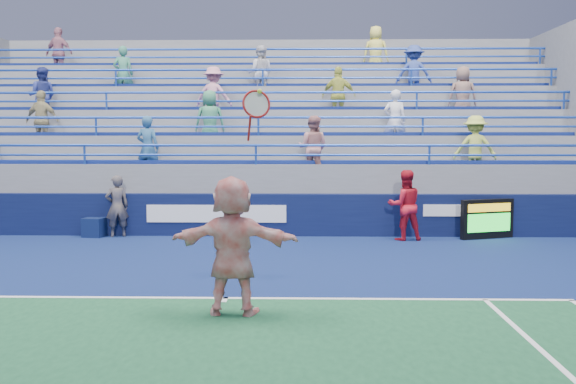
{
  "coord_description": "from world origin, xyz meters",
  "views": [
    {
      "loc": [
        1.23,
        -9.98,
        2.59
      ],
      "look_at": [
        0.94,
        2.5,
        1.5
      ],
      "focal_mm": 40.0,
      "sensor_mm": 36.0,
      "label": 1
    }
  ],
  "objects_px": {
    "ball_girl": "(405,205)",
    "line_judge": "(117,206)",
    "judge_chair": "(95,226)",
    "tennis_player": "(233,245)",
    "serve_speed_board": "(487,219)"
  },
  "relations": [
    {
      "from": "ball_girl",
      "to": "line_judge",
      "type": "bearing_deg",
      "value": -10.05
    },
    {
      "from": "judge_chair",
      "to": "ball_girl",
      "type": "height_order",
      "value": "ball_girl"
    },
    {
      "from": "judge_chair",
      "to": "line_judge",
      "type": "bearing_deg",
      "value": -2.04
    },
    {
      "from": "judge_chair",
      "to": "tennis_player",
      "type": "height_order",
      "value": "tennis_player"
    },
    {
      "from": "line_judge",
      "to": "ball_girl",
      "type": "height_order",
      "value": "ball_girl"
    },
    {
      "from": "line_judge",
      "to": "ball_girl",
      "type": "relative_size",
      "value": 0.91
    },
    {
      "from": "tennis_player",
      "to": "judge_chair",
      "type": "bearing_deg",
      "value": 121.46
    },
    {
      "from": "tennis_player",
      "to": "ball_girl",
      "type": "distance_m",
      "value": 7.61
    },
    {
      "from": "judge_chair",
      "to": "line_judge",
      "type": "relative_size",
      "value": 0.56
    },
    {
      "from": "serve_speed_board",
      "to": "tennis_player",
      "type": "height_order",
      "value": "tennis_player"
    },
    {
      "from": "judge_chair",
      "to": "line_judge",
      "type": "distance_m",
      "value": 0.78
    },
    {
      "from": "ball_girl",
      "to": "judge_chair",
      "type": "bearing_deg",
      "value": -10.01
    },
    {
      "from": "tennis_player",
      "to": "line_judge",
      "type": "xyz_separation_m",
      "value": [
        -3.74,
        7.06,
        -0.22
      ]
    },
    {
      "from": "serve_speed_board",
      "to": "ball_girl",
      "type": "distance_m",
      "value": 2.15
    },
    {
      "from": "judge_chair",
      "to": "ball_girl",
      "type": "bearing_deg",
      "value": -2.53
    }
  ]
}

